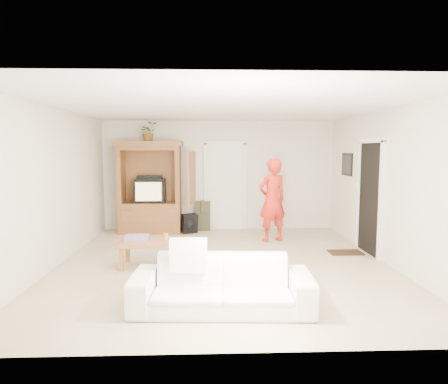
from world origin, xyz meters
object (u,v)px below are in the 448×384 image
(sofa, at_px, (222,284))
(coffee_table, at_px, (156,243))
(armoire, at_px, (151,193))
(man, at_px, (272,200))

(sofa, distance_m, coffee_table, 2.09)
(sofa, bearing_deg, coffee_table, 122.22)
(armoire, relative_size, sofa, 0.98)
(man, distance_m, sofa, 3.79)
(armoire, xyz_separation_m, man, (2.65, -1.04, -0.04))
(man, bearing_deg, armoire, -43.33)
(armoire, bearing_deg, sofa, -72.10)
(man, height_order, coffee_table, man)
(man, relative_size, coffee_table, 1.47)
(armoire, height_order, man, armoire)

